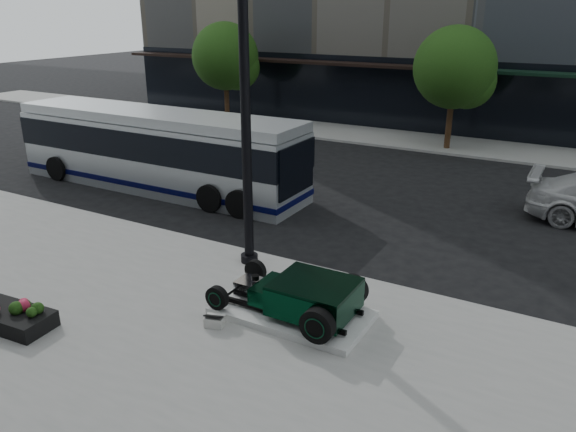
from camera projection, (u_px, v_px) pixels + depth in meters
The scene contains 9 objects.
ground at pixel (303, 234), 17.19m from camera, with size 120.00×120.00×0.00m, color black.
sidewalk_far at pixel (432, 143), 28.59m from camera, with size 70.00×4.00×0.12m, color gray.
street_trees at pixel (458, 71), 26.01m from camera, with size 29.80×3.80×5.70m.
display_plinth at pixel (292, 312), 12.41m from camera, with size 3.40×1.80×0.15m, color silver.
hot_rod at pixel (306, 296), 12.08m from camera, with size 3.22×2.00×0.81m.
info_plaque at pixel (215, 321), 11.99m from camera, with size 0.47×0.41×0.31m.
lamppost at pixel (246, 119), 13.74m from camera, with size 0.46×0.46×8.30m.
flower_planter at pixel (12, 317), 11.97m from camera, with size 1.85×1.03×0.58m.
transit_bus at pixel (157, 149), 21.22m from camera, with size 12.12×2.88×2.92m.
Camera 1 is at (7.45, -14.07, 6.52)m, focal length 35.00 mm.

